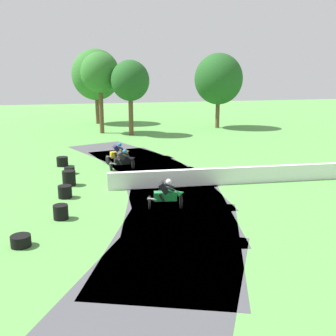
{
  "coord_description": "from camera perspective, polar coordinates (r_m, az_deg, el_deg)",
  "views": [
    {
      "loc": [
        -5.19,
        -19.34,
        5.85
      ],
      "look_at": [
        -0.04,
        0.49,
        0.9
      ],
      "focal_mm": 42.13,
      "sensor_mm": 36.0,
      "label": 1
    }
  ],
  "objects": [
    {
      "name": "motorcycle_chase_black",
      "position": [
        24.45,
        -6.45,
        1.18
      ],
      "size": [
        1.68,
        0.88,
        1.43
      ],
      "color": "black",
      "rests_on": "ground"
    },
    {
      "name": "ground_plane",
      "position": [
        20.86,
        0.44,
        -2.71
      ],
      "size": [
        120.0,
        120.0,
        0.0
      ],
      "primitive_type": "plane",
      "color": "#569947"
    },
    {
      "name": "tree_behind_barrier",
      "position": [
        38.01,
        -5.49,
        12.41
      ],
      "size": [
        3.61,
        3.61,
        7.06
      ],
      "color": "brown",
      "rests_on": "ground"
    },
    {
      "name": "tire_stack_extra_b",
      "position": [
        26.28,
        -15.04,
        0.91
      ],
      "size": [
        0.72,
        0.72,
        0.6
      ],
      "color": "black",
      "rests_on": "ground"
    },
    {
      "name": "motorcycle_trailing_yellow",
      "position": [
        26.38,
        -7.14,
        2.13
      ],
      "size": [
        1.7,
        1.0,
        1.42
      ],
      "color": "black",
      "rests_on": "ground"
    },
    {
      "name": "track_asphalt",
      "position": [
        20.7,
        -2.47,
        -2.84
      ],
      "size": [
        9.76,
        29.45,
        0.01
      ],
      "color": "#47474C",
      "rests_on": "ground"
    },
    {
      "name": "tire_stack_far",
      "position": [
        21.65,
        -14.13,
        -1.42
      ],
      "size": [
        0.7,
        0.7,
        0.8
      ],
      "color": "black",
      "rests_on": "ground"
    },
    {
      "name": "tree_mid_rise",
      "position": [
        39.72,
        -9.83,
        13.38
      ],
      "size": [
        3.69,
        3.69,
        7.84
      ],
      "color": "brown",
      "rests_on": "ground"
    },
    {
      "name": "safety_barrier",
      "position": [
        22.33,
        14.13,
        -0.83
      ],
      "size": [
        17.38,
        1.63,
        0.9
      ],
      "primitive_type": "cube",
      "rotation": [
        0.0,
        0.0,
        -1.65
      ],
      "color": "white",
      "rests_on": "ground"
    },
    {
      "name": "tire_stack_mid_b",
      "position": [
        19.59,
        -14.68,
        -3.33
      ],
      "size": [
        0.65,
        0.65,
        0.6
      ],
      "color": "black",
      "rests_on": "ground"
    },
    {
      "name": "tree_far_right",
      "position": [
        47.51,
        -10.39,
        13.13
      ],
      "size": [
        5.54,
        5.54,
        8.57
      ],
      "color": "brown",
      "rests_on": "ground"
    },
    {
      "name": "tire_stack_extra_a",
      "position": [
        24.17,
        -14.06,
        -0.35
      ],
      "size": [
        0.62,
        0.62,
        0.4
      ],
      "color": "black",
      "rests_on": "ground"
    },
    {
      "name": "tire_stack_near",
      "position": [
        14.76,
        -20.52,
        -9.85
      ],
      "size": [
        0.69,
        0.69,
        0.4
      ],
      "color": "black",
      "rests_on": "ground"
    },
    {
      "name": "motorcycle_lead_green",
      "position": [
        17.31,
        -0.13,
        -3.87
      ],
      "size": [
        1.71,
        0.9,
        1.42
      ],
      "color": "black",
      "rests_on": "ground"
    },
    {
      "name": "tree_far_left",
      "position": [
        43.38,
        7.32,
        12.64
      ],
      "size": [
        5.13,
        5.13,
        7.93
      ],
      "color": "brown",
      "rests_on": "ground"
    },
    {
      "name": "tire_stack_mid_a",
      "position": [
        16.85,
        -15.26,
        -6.16
      ],
      "size": [
        0.61,
        0.61,
        0.6
      ],
      "color": "black",
      "rests_on": "ground"
    }
  ]
}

